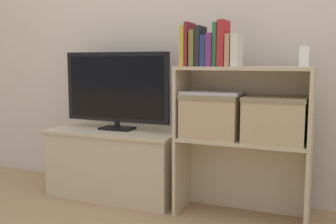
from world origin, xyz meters
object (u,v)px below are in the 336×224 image
book_tan (230,51)px  book_ivory (237,50)px  storage_basket_right (275,117)px  book_forest (217,45)px  tv (116,89)px  storage_basket_left (212,114)px  book_plum (212,50)px  book_maroon (190,45)px  laptop (212,93)px  book_charcoal (201,46)px  book_olive (195,48)px  tv_stand (118,162)px  baby_monitor (304,56)px  book_crimson (223,44)px  book_navy (206,51)px  book_mustard (186,46)px

book_tan → book_ivory: 0.04m
storage_basket_right → book_forest: bearing=-175.1°
tv → storage_basket_left: bearing=-7.2°
book_forest → book_plum: bearing=180.0°
book_maroon → storage_basket_left: bearing=12.1°
book_maroon → book_ivory: size_ratio=1.40×
storage_basket_left → laptop: (0.00, -0.00, 0.12)m
book_charcoal → book_plum: bearing=0.0°
book_charcoal → book_forest: 0.10m
storage_basket_left → book_olive: bearing=-164.4°
book_forest → storage_basket_left: book_forest is taller
book_forest → book_tan: book_forest is taller
book_ivory → storage_basket_left: size_ratio=0.53×
book_ivory → laptop: (-0.14, 0.03, -0.24)m
tv_stand → storage_basket_right: size_ratio=2.67×
book_olive → storage_basket_left: size_ratio=0.61×
book_olive → storage_basket_right: size_ratio=0.61×
book_charcoal → baby_monitor: book_charcoal is taller
book_plum → book_tan: bearing=0.0°
book_charcoal → baby_monitor: 0.56m
book_maroon → laptop: size_ratio=0.73×
storage_basket_left → laptop: bearing=-90.0°
book_maroon → book_crimson: (0.20, -0.00, 0.00)m
book_crimson → book_ivory: size_ratio=1.42×
storage_basket_right → book_crimson: bearing=-174.5°
tv_stand → book_forest: book_forest is taller
book_navy → book_plum: bearing=0.0°
book_tan → laptop: size_ratio=0.51×
tv_stand → book_plum: book_plum is taller
book_charcoal → storage_basket_right: (0.42, 0.03, -0.39)m
book_plum → storage_basket_right: bearing=4.5°
book_navy → book_forest: 0.07m
tv → book_forest: book_forest is taller
book_plum → storage_basket_right: 0.51m
book_tan → storage_basket_left: 0.38m
tv → book_forest: (0.72, -0.11, 0.27)m
book_maroon → book_mustard: bearing=-180.0°
book_mustard → book_maroon: book_maroon is taller
book_maroon → storage_basket_left: 0.42m
book_tan → book_forest: bearing=-180.0°
book_ivory → book_forest: bearing=-180.0°
baby_monitor → book_maroon: bearing=-176.1°
book_maroon → book_navy: size_ratio=1.44×
book_mustard → baby_monitor: 0.66m
book_forest → book_ivory: book_forest is taller
book_maroon → book_charcoal: 0.07m
book_crimson → laptop: size_ratio=0.74×
book_olive → book_forest: size_ratio=0.84×
book_ivory → storage_basket_left: bearing=169.0°
book_maroon → book_forest: (0.16, -0.00, -0.00)m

